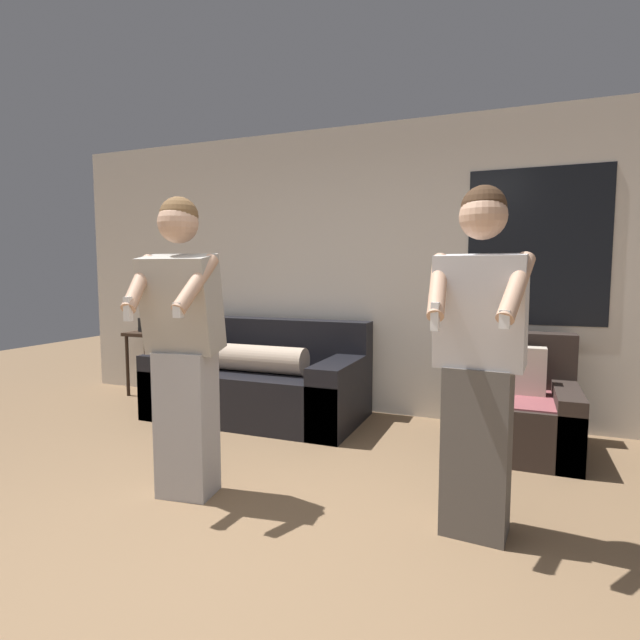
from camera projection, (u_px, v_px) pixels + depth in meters
ground_plane at (205, 591)px, 2.11m from camera, size 14.00×14.00×0.00m
wall_back at (384, 271)px, 4.67m from camera, size 6.90×0.07×2.70m
couch at (260, 383)px, 4.65m from camera, size 1.92×0.99×0.88m
armchair at (519, 410)px, 3.81m from camera, size 0.82×0.91×0.86m
side_table at (155, 343)px, 5.42m from camera, size 0.59×0.37×0.84m
person_left at (183, 346)px, 2.93m from camera, size 0.48×0.53×1.77m
person_right at (479, 360)px, 2.49m from camera, size 0.49×0.50×1.76m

